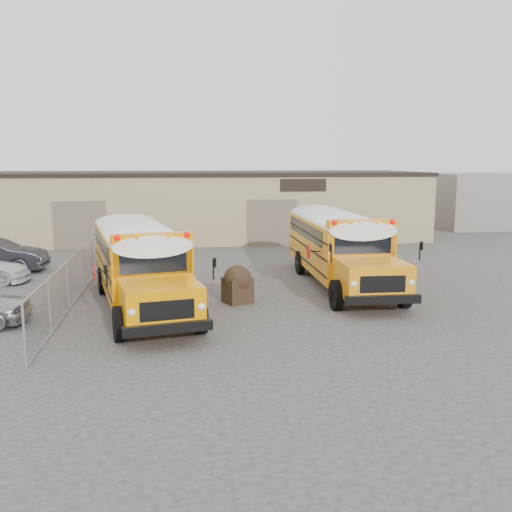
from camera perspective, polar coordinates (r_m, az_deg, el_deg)
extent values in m
plane|color=#353331|center=(21.77, -2.41, -4.93)|extent=(120.00, 120.00, 0.00)
cube|color=#918159|center=(41.17, -5.03, 5.02)|extent=(30.00, 10.00, 4.50)
cube|color=black|center=(41.05, -5.07, 8.22)|extent=(30.20, 10.20, 0.25)
cube|color=black|center=(36.87, 4.74, 7.08)|extent=(3.00, 0.08, 0.80)
cube|color=#695E4B|center=(36.70, -17.22, 2.92)|extent=(3.20, 0.08, 3.00)
cube|color=#695E4B|center=(36.67, 1.63, 3.33)|extent=(3.20, 0.08, 3.00)
cylinder|color=#97999F|center=(16.18, -22.17, -7.42)|extent=(0.07, 0.07, 1.80)
cylinder|color=#97999F|center=(19.00, -19.94, -4.84)|extent=(0.07, 0.07, 1.80)
cylinder|color=#97999F|center=(21.86, -18.31, -2.92)|extent=(0.07, 0.07, 1.80)
cylinder|color=#97999F|center=(24.76, -17.06, -1.45)|extent=(0.07, 0.07, 1.80)
cylinder|color=#97999F|center=(27.67, -16.08, -0.29)|extent=(0.07, 0.07, 1.80)
cylinder|color=#97999F|center=(30.61, -15.28, 0.65)|extent=(0.07, 0.07, 1.80)
cylinder|color=#97999F|center=(33.55, -14.62, 1.43)|extent=(0.07, 0.07, 1.80)
cylinder|color=#97999F|center=(24.61, -17.16, 0.56)|extent=(0.05, 18.00, 0.05)
cylinder|color=#97999F|center=(24.92, -16.97, -3.37)|extent=(0.05, 18.00, 0.05)
cube|color=#97999F|center=(24.76, -17.06, -1.45)|extent=(0.02, 18.00, 1.70)
cube|color=gray|center=(52.03, 22.29, 5.21)|extent=(10.00, 8.00, 4.40)
cube|color=orange|center=(28.87, -13.38, 1.69)|extent=(4.17, 8.40, 2.17)
cube|color=orange|center=(23.85, -12.08, -1.01)|extent=(2.74, 2.74, 1.22)
cube|color=black|center=(24.85, -12.50, 1.92)|extent=(2.14, 0.49, 0.79)
cube|color=white|center=(28.73, -13.47, 4.15)|extent=(4.19, 8.49, 0.42)
cube|color=orange|center=(25.01, -12.62, 3.50)|extent=(2.65, 1.03, 0.38)
sphere|color=#E50705|center=(24.66, -15.13, 3.62)|extent=(0.21, 0.21, 0.21)
sphere|color=#E50705|center=(24.90, -10.02, 3.85)|extent=(0.21, 0.21, 0.21)
sphere|color=orange|center=(24.71, -13.72, 3.69)|extent=(0.21, 0.21, 0.21)
sphere|color=orange|center=(24.82, -11.41, 3.79)|extent=(0.21, 0.21, 0.21)
cube|color=black|center=(22.72, -11.64, -2.75)|extent=(2.59, 0.74, 0.30)
cube|color=black|center=(33.03, -14.03, 0.94)|extent=(2.58, 0.72, 0.30)
cube|color=black|center=(28.88, -13.37, 1.54)|extent=(4.18, 8.25, 0.06)
cube|color=black|center=(29.11, -13.49, 2.96)|extent=(3.95, 7.16, 0.66)
cylinder|color=black|center=(23.96, -15.05, -2.56)|extent=(0.51, 1.14, 1.10)
cylinder|color=black|center=(24.25, -9.11, -2.21)|extent=(0.51, 1.14, 1.10)
cylinder|color=black|center=(30.52, -15.96, -0.07)|extent=(0.51, 1.14, 1.10)
cylinder|color=black|center=(30.75, -11.27, 0.18)|extent=(0.51, 1.14, 1.10)
cylinder|color=#BF0505|center=(26.01, -16.72, 1.01)|extent=(0.15, 0.59, 0.59)
cube|color=orange|center=(32.49, 5.05, 2.83)|extent=(2.86, 8.30, 2.23)
cube|color=orange|center=(27.42, 7.28, 0.53)|extent=(2.43, 2.43, 1.25)
cube|color=black|center=(28.44, 6.74, 3.12)|extent=(2.23, 0.10, 0.81)
cube|color=white|center=(32.37, 5.08, 5.07)|extent=(2.86, 8.38, 0.43)
cube|color=orange|center=(28.62, 6.65, 4.54)|extent=(2.67, 0.59, 0.39)
sphere|color=#E50705|center=(28.12, 4.51, 4.76)|extent=(0.22, 0.22, 0.22)
sphere|color=#E50705|center=(28.65, 9.00, 4.76)|extent=(0.22, 0.22, 0.22)
sphere|color=orange|center=(28.25, 5.76, 4.76)|extent=(0.22, 0.22, 0.22)
sphere|color=orange|center=(28.49, 7.78, 4.76)|extent=(0.22, 0.22, 0.22)
cube|color=black|center=(26.27, 7.93, -0.96)|extent=(2.66, 0.28, 0.30)
cube|color=black|center=(36.69, 3.70, 2.05)|extent=(2.66, 0.26, 0.30)
cube|color=black|center=(32.50, 5.04, 2.68)|extent=(2.90, 8.13, 0.07)
cube|color=black|center=(32.74, 4.95, 3.98)|extent=(2.87, 7.00, 0.67)
cylinder|color=black|center=(27.35, 4.57, -0.77)|extent=(0.32, 1.13, 1.13)
cylinder|color=black|center=(27.97, 9.77, -0.65)|extent=(0.32, 1.13, 1.13)
cylinder|color=black|center=(34.01, 2.32, 1.26)|extent=(0.32, 1.13, 1.13)
cylinder|color=black|center=(34.51, 6.56, 1.33)|extent=(0.32, 1.13, 1.13)
cylinder|color=#BF0505|center=(29.38, 2.64, 2.42)|extent=(0.04, 0.61, 0.61)
cube|color=black|center=(22.02, -1.85, -3.44)|extent=(1.26, 1.21, 0.98)
sphere|color=black|center=(21.93, -1.86, -2.32)|extent=(1.08, 1.08, 1.08)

